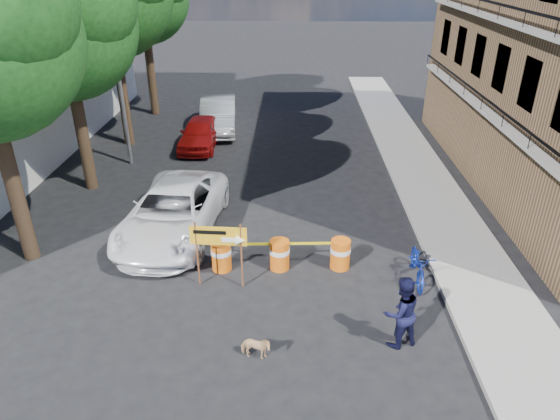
# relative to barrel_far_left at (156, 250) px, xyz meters

# --- Properties ---
(ground) EXTENTS (120.00, 120.00, 0.00)m
(ground) POSITION_rel_barrel_far_left_xyz_m (2.94, -1.71, -0.47)
(ground) COLOR black
(ground) RESTS_ON ground
(sidewalk_east) EXTENTS (2.40, 40.00, 0.15)m
(sidewalk_east) POSITION_rel_barrel_far_left_xyz_m (9.14, 4.29, -0.40)
(sidewalk_east) COLOR gray
(sidewalk_east) RESTS_ON ground
(tree_mid_a) EXTENTS (5.25, 5.00, 8.68)m
(tree_mid_a) POSITION_rel_barrel_far_left_xyz_m (-3.79, 5.29, 5.53)
(tree_mid_a) COLOR #332316
(tree_mid_a) RESTS_ON ground
(streetlamp) EXTENTS (1.25, 0.18, 8.00)m
(streetlamp) POSITION_rel_barrel_far_left_xyz_m (-2.99, 7.79, 3.90)
(streetlamp) COLOR gray
(streetlamp) RESTS_ON ground
(barrel_far_left) EXTENTS (0.58, 0.58, 0.90)m
(barrel_far_left) POSITION_rel_barrel_far_left_xyz_m (0.00, 0.00, 0.00)
(barrel_far_left) COLOR orange
(barrel_far_left) RESTS_ON ground
(barrel_mid_left) EXTENTS (0.58, 0.58, 0.90)m
(barrel_mid_left) POSITION_rel_barrel_far_left_xyz_m (1.93, -0.20, 0.00)
(barrel_mid_left) COLOR orange
(barrel_mid_left) RESTS_ON ground
(barrel_mid_right) EXTENTS (0.58, 0.58, 0.90)m
(barrel_mid_right) POSITION_rel_barrel_far_left_xyz_m (3.58, -0.12, 0.00)
(barrel_mid_right) COLOR orange
(barrel_mid_right) RESTS_ON ground
(barrel_far_right) EXTENTS (0.58, 0.58, 0.90)m
(barrel_far_right) POSITION_rel_barrel_far_left_xyz_m (5.33, -0.04, 0.00)
(barrel_far_right) COLOR orange
(barrel_far_right) RESTS_ON ground
(detour_sign) EXTENTS (1.51, 0.29, 1.95)m
(detour_sign) POSITION_rel_barrel_far_left_xyz_m (2.21, -1.03, 0.96)
(detour_sign) COLOR #592D19
(detour_sign) RESTS_ON ground
(pedestrian) EXTENTS (1.08, 0.96, 1.83)m
(pedestrian) POSITION_rel_barrel_far_left_xyz_m (6.41, -3.19, 0.44)
(pedestrian) COLOR black
(pedestrian) RESTS_ON ground
(bicycle) EXTENTS (0.74, 1.06, 1.92)m
(bicycle) POSITION_rel_barrel_far_left_xyz_m (7.42, -0.59, 0.49)
(bicycle) COLOR #132A9D
(bicycle) RESTS_ON ground
(dog) EXTENTS (0.75, 0.43, 0.60)m
(dog) POSITION_rel_barrel_far_left_xyz_m (3.14, -3.75, -0.17)
(dog) COLOR #E2B781
(dog) RESTS_ON ground
(suv_white) EXTENTS (3.08, 5.90, 1.59)m
(suv_white) POSITION_rel_barrel_far_left_xyz_m (0.14, 1.79, 0.32)
(suv_white) COLOR white
(suv_white) RESTS_ON ground
(sedan_red) EXTENTS (1.76, 4.09, 1.38)m
(sedan_red) POSITION_rel_barrel_far_left_xyz_m (-0.36, 9.94, 0.22)
(sedan_red) COLOR maroon
(sedan_red) RESTS_ON ground
(sedan_silver) EXTENTS (2.19, 5.09, 1.63)m
(sedan_silver) POSITION_rel_barrel_far_left_xyz_m (0.14, 12.44, 0.34)
(sedan_silver) COLOR #B2B4BA
(sedan_silver) RESTS_ON ground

